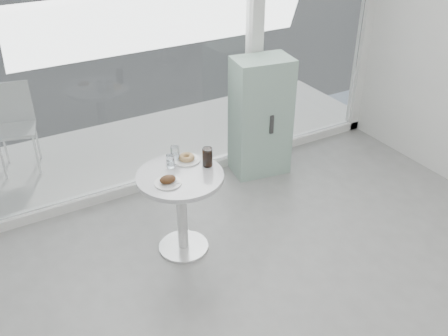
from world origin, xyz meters
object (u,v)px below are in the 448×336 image
patio_chair (15,122)px  cola_glass (207,157)px  mint_cabinet (261,117)px  plate_fritter (168,181)px  plate_donut (187,158)px  water_tumbler_a (170,162)px  main_table (181,197)px  water_tumbler_b (175,154)px

patio_chair → cola_glass: size_ratio=5.75×
mint_cabinet → plate_fritter: bearing=-139.7°
plate_donut → mint_cabinet: bearing=28.5°
plate_fritter → cola_glass: bearing=12.9°
water_tumbler_a → plate_donut: bearing=10.6°
main_table → water_tumbler_a: bearing=95.3°
patio_chair → plate_fritter: (0.82, -2.20, 0.21)m
patio_chair → cola_glass: bearing=-47.1°
plate_fritter → water_tumbler_b: water_tumbler_b is taller
cola_glass → mint_cabinet: bearing=37.0°
main_table → water_tumbler_b: water_tumbler_b is taller
water_tumbler_a → cola_glass: bearing=-25.1°
main_table → water_tumbler_a: size_ratio=6.78×
mint_cabinet → cola_glass: size_ratio=7.88×
plate_donut → water_tumbler_b: (-0.08, 0.06, 0.04)m
main_table → plate_fritter: size_ratio=3.55×
main_table → plate_fritter: bearing=-151.5°
mint_cabinet → plate_fritter: mint_cabinet is taller
patio_chair → water_tumbler_a: patio_chair is taller
mint_cabinet → water_tumbler_a: 1.51m
plate_donut → cola_glass: bearing=-54.4°
plate_fritter → water_tumbler_a: (0.12, 0.22, 0.02)m
patio_chair → plate_donut: (1.11, -1.95, 0.21)m
main_table → water_tumbler_b: bearing=73.5°
mint_cabinet → cola_glass: 1.34m
plate_donut → plate_fritter: bearing=-138.4°
main_table → patio_chair: size_ratio=0.82×
patio_chair → plate_donut: size_ratio=4.04×
main_table → water_tumbler_a: water_tumbler_a is taller
patio_chair → water_tumbler_b: size_ratio=7.43×
water_tumbler_b → cola_glass: bearing=-48.7°
plate_donut → cola_glass: 0.21m
plate_fritter → plate_donut: 0.38m
water_tumbler_a → main_table: bearing=-84.7°
plate_donut → water_tumbler_b: bearing=142.8°
main_table → mint_cabinet: mint_cabinet is taller
plate_fritter → cola_glass: size_ratio=1.33×
main_table → plate_donut: 0.33m
mint_cabinet → cola_glass: mint_cabinet is taller
patio_chair → plate_fritter: size_ratio=4.33×
main_table → water_tumbler_a: (-0.01, 0.15, 0.27)m
patio_chair → plate_fritter: patio_chair is taller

